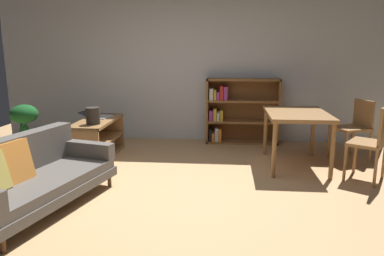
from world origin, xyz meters
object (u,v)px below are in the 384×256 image
object	(u,v)px
potted_floor_plant	(25,126)
fabric_couch	(29,176)
dining_table	(297,118)
dining_chair_far	(373,139)
bookshelf	(237,111)
open_laptop	(97,116)
media_console	(97,139)
dining_chair_near	(355,126)
desk_speaker	(93,116)

from	to	relation	value
potted_floor_plant	fabric_couch	bearing A→B (deg)	-60.17
dining_table	dining_chair_far	distance (m)	1.00
bookshelf	open_laptop	bearing A→B (deg)	-158.50
open_laptop	dining_table	bearing A→B (deg)	-8.01
media_console	dining_chair_near	distance (m)	3.81
potted_floor_plant	bookshelf	world-z (taller)	bookshelf
media_console	potted_floor_plant	xyz separation A→B (m)	(-0.96, -0.27, 0.23)
desk_speaker	dining_chair_far	distance (m)	3.67
open_laptop	bookshelf	distance (m)	2.35
fabric_couch	media_console	world-z (taller)	fabric_couch
dining_chair_far	potted_floor_plant	bearing A→B (deg)	174.73
media_console	bookshelf	xyz separation A→B (m)	(2.12, 1.13, 0.28)
desk_speaker	dining_table	xyz separation A→B (m)	(2.83, 0.12, -0.01)
desk_speaker	dining_chair_far	size ratio (longest dim) A/B	0.25
dining_table	bookshelf	xyz separation A→B (m)	(-0.76, 1.28, -0.12)
desk_speaker	dining_chair_near	xyz separation A→B (m)	(3.74, 0.51, -0.18)
dining_chair_near	potted_floor_plant	bearing A→B (deg)	-173.96
potted_floor_plant	media_console	bearing A→B (deg)	15.64
fabric_couch	dining_table	distance (m)	3.41
fabric_couch	bookshelf	bearing A→B (deg)	53.87
desk_speaker	potted_floor_plant	xyz separation A→B (m)	(-1.02, 0.00, -0.17)
potted_floor_plant	dining_chair_far	distance (m)	4.68
open_laptop	dining_table	world-z (taller)	dining_table
dining_table	media_console	bearing A→B (deg)	176.98
desk_speaker	dining_table	size ratio (longest dim) A/B	0.20
potted_floor_plant	dining_table	size ratio (longest dim) A/B	0.71
media_console	open_laptop	world-z (taller)	open_laptop
media_console	dining_chair_near	bearing A→B (deg)	3.54
media_console	potted_floor_plant	size ratio (longest dim) A/B	1.47
media_console	dining_table	world-z (taller)	dining_table
fabric_couch	open_laptop	distance (m)	2.13
fabric_couch	media_console	distance (m)	1.85
bookshelf	dining_chair_near	bearing A→B (deg)	-28.06
open_laptop	media_console	bearing A→B (deg)	-75.41
desk_speaker	dining_table	bearing A→B (deg)	2.44
dining_table	dining_chair_far	xyz separation A→B (m)	(0.82, -0.55, -0.14)
open_laptop	desk_speaker	xyz separation A→B (m)	(0.13, -0.54, 0.10)
media_console	bookshelf	distance (m)	2.42
dining_chair_far	fabric_couch	bearing A→B (deg)	-162.96
potted_floor_plant	dining_table	world-z (taller)	potted_floor_plant
media_console	potted_floor_plant	world-z (taller)	potted_floor_plant
desk_speaker	dining_chair_near	size ratio (longest dim) A/B	0.27
media_console	desk_speaker	bearing A→B (deg)	-77.66
fabric_couch	potted_floor_plant	distance (m)	1.83
media_console	potted_floor_plant	distance (m)	1.02
fabric_couch	desk_speaker	size ratio (longest dim) A/B	7.86
fabric_couch	potted_floor_plant	world-z (taller)	potted_floor_plant
fabric_couch	potted_floor_plant	bearing A→B (deg)	119.83
open_laptop	dining_chair_near	bearing A→B (deg)	-0.43
potted_floor_plant	bookshelf	size ratio (longest dim) A/B	0.67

